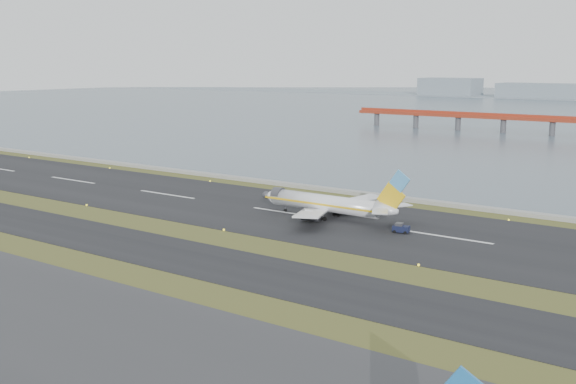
# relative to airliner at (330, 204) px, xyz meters

# --- Properties ---
(ground) EXTENTS (1000.00, 1000.00, 0.00)m
(ground) POSITION_rel_airliner_xyz_m (-11.51, -30.59, -3.46)
(ground) COLOR #3C4A1A
(ground) RESTS_ON ground
(taxiway_strip) EXTENTS (1000.00, 18.00, 0.10)m
(taxiway_strip) POSITION_rel_airliner_xyz_m (-11.51, -42.59, -3.41)
(taxiway_strip) COLOR black
(taxiway_strip) RESTS_ON ground
(runway_strip) EXTENTS (1000.00, 45.00, 0.10)m
(runway_strip) POSITION_rel_airliner_xyz_m (-11.51, -0.59, -3.41)
(runway_strip) COLOR black
(runway_strip) RESTS_ON ground
(seawall) EXTENTS (1000.00, 2.50, 1.00)m
(seawall) POSITION_rel_airliner_xyz_m (-11.51, 29.41, -2.96)
(seawall) COLOR gray
(seawall) RESTS_ON ground
(airliner) EXTENTS (38.52, 32.89, 12.80)m
(airliner) POSITION_rel_airliner_xyz_m (0.00, 0.00, 0.00)
(airliner) COLOR white
(airliner) RESTS_ON ground
(pushback_tug) EXTENTS (3.65, 2.53, 2.15)m
(pushback_tug) POSITION_rel_airliner_xyz_m (19.44, -2.84, -2.41)
(pushback_tug) COLOR #121732
(pushback_tug) RESTS_ON ground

